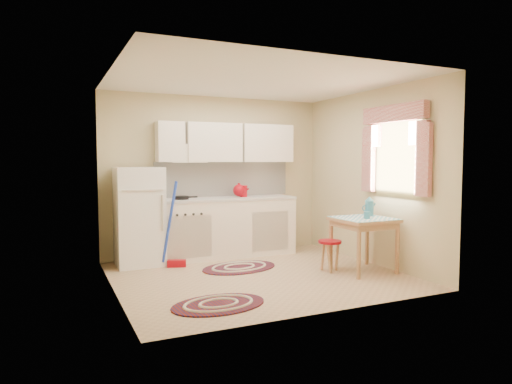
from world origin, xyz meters
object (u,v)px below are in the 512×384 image
(base_cabinets, at_px, (223,228))
(fridge, at_px, (139,216))
(table, at_px, (363,245))
(stool, at_px, (330,256))

(base_cabinets, bearing_deg, fridge, -177.79)
(table, distance_m, stool, 0.47)
(fridge, height_order, table, fridge)
(table, height_order, stool, table)
(fridge, height_order, base_cabinets, fridge)
(fridge, distance_m, base_cabinets, 1.32)
(base_cabinets, relative_size, stool, 5.36)
(table, relative_size, stool, 1.71)
(fridge, xyz_separation_m, stool, (2.26, -1.46, -0.49))
(base_cabinets, bearing_deg, table, -50.92)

